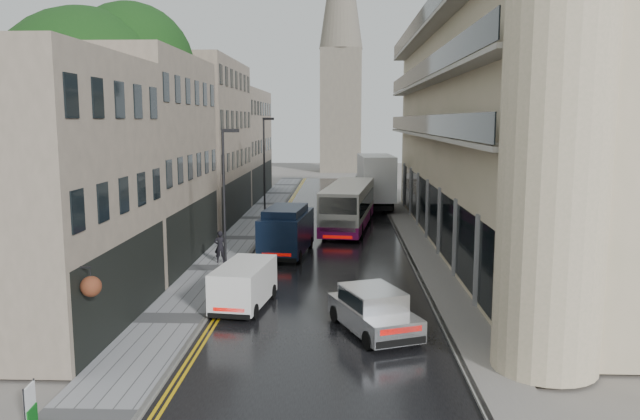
# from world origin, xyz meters

# --- Properties ---
(road) EXTENTS (9.00, 85.00, 0.02)m
(road) POSITION_xyz_m (0.00, 27.50, 0.01)
(road) COLOR black
(road) RESTS_ON ground
(left_sidewalk) EXTENTS (2.70, 85.00, 0.12)m
(left_sidewalk) POSITION_xyz_m (-5.85, 27.50, 0.06)
(left_sidewalk) COLOR gray
(left_sidewalk) RESTS_ON ground
(right_sidewalk) EXTENTS (1.80, 85.00, 0.12)m
(right_sidewalk) POSITION_xyz_m (5.40, 27.50, 0.06)
(right_sidewalk) COLOR slate
(right_sidewalk) RESTS_ON ground
(old_shop_row) EXTENTS (4.50, 56.00, 12.00)m
(old_shop_row) POSITION_xyz_m (-9.45, 30.00, 6.00)
(old_shop_row) COLOR gray
(old_shop_row) RESTS_ON ground
(modern_block) EXTENTS (8.00, 40.00, 14.00)m
(modern_block) POSITION_xyz_m (10.30, 26.00, 7.00)
(modern_block) COLOR beige
(modern_block) RESTS_ON ground
(church_spire) EXTENTS (6.40, 6.40, 40.00)m
(church_spire) POSITION_xyz_m (0.50, 82.00, 20.00)
(church_spire) COLOR #6E6557
(church_spire) RESTS_ON ground
(tree_near) EXTENTS (10.56, 10.56, 13.89)m
(tree_near) POSITION_xyz_m (-12.50, 20.00, 6.95)
(tree_near) COLOR black
(tree_near) RESTS_ON ground
(tree_far) EXTENTS (9.24, 9.24, 12.46)m
(tree_far) POSITION_xyz_m (-12.20, 33.00, 6.23)
(tree_far) COLOR black
(tree_far) RESTS_ON ground
(cream_bus) EXTENTS (4.10, 11.86, 3.17)m
(cream_bus) POSITION_xyz_m (-0.41, 28.72, 1.60)
(cream_bus) COLOR beige
(cream_bus) RESTS_ON road
(white_lorry) EXTENTS (3.22, 9.14, 4.73)m
(white_lorry) POSITION_xyz_m (2.46, 39.63, 2.38)
(white_lorry) COLOR silver
(white_lorry) RESTS_ON road
(silver_hatchback) EXTENTS (3.44, 4.83, 1.66)m
(silver_hatchback) POSITION_xyz_m (1.65, 8.08, 0.85)
(silver_hatchback) COLOR silver
(silver_hatchback) RESTS_ON road
(white_van) EXTENTS (2.33, 4.37, 1.89)m
(white_van) POSITION_xyz_m (-4.30, 11.36, 0.96)
(white_van) COLOR silver
(white_van) RESTS_ON road
(navy_van) EXTENTS (2.87, 5.90, 2.90)m
(navy_van) POSITION_xyz_m (-3.68, 21.09, 1.47)
(navy_van) COLOR black
(navy_van) RESTS_ON road
(pedestrian) EXTENTS (0.68, 0.50, 1.72)m
(pedestrian) POSITION_xyz_m (-5.78, 20.38, 0.98)
(pedestrian) COLOR black
(pedestrian) RESTS_ON left_sidewalk
(lamp_post_near) EXTENTS (0.81, 0.19, 7.16)m
(lamp_post_near) POSITION_xyz_m (-4.70, 16.11, 3.70)
(lamp_post_near) COLOR black
(lamp_post_near) RESTS_ON left_sidewalk
(lamp_post_far) EXTENTS (0.87, 0.53, 7.71)m
(lamp_post_far) POSITION_xyz_m (-4.88, 32.57, 3.98)
(lamp_post_far) COLOR black
(lamp_post_far) RESTS_ON left_sidewalk
(estate_sign) EXTENTS (0.13, 0.64, 1.06)m
(estate_sign) POSITION_xyz_m (-7.05, 2.27, 0.65)
(estate_sign) COLOR white
(estate_sign) RESTS_ON left_sidewalk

